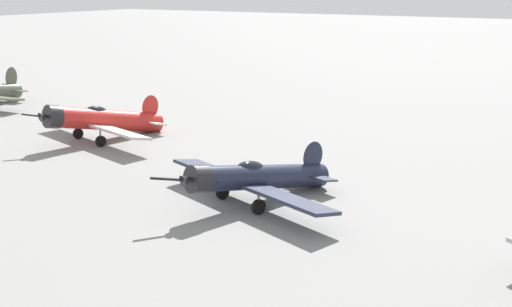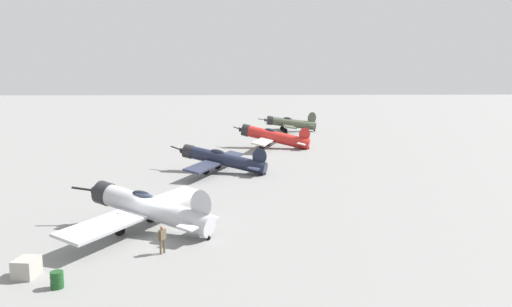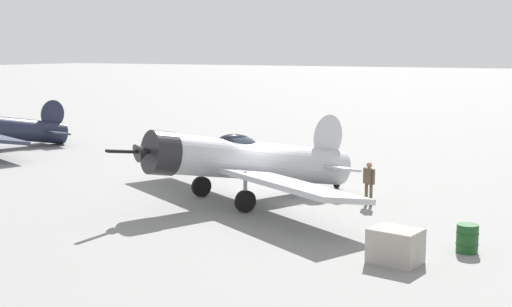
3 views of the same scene
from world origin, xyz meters
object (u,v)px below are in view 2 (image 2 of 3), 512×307
airplane_far_line (273,137)px  equipment_crate (27,268)px  ground_crew_mechanic (162,237)px  airplane_outer_stand (289,123)px  fuel_drum (57,280)px  airplane_foreground (147,208)px  airplane_mid_apron (221,159)px

airplane_far_line → equipment_crate: bearing=87.3°
ground_crew_mechanic → airplane_far_line: bearing=-68.6°
airplane_outer_stand → ground_crew_mechanic: 62.20m
airplane_far_line → fuel_drum: (13.62, 46.04, -1.13)m
fuel_drum → airplane_outer_stand: bearing=-105.3°
airplane_outer_stand → fuel_drum: (17.84, 65.35, -1.08)m
equipment_crate → airplane_foreground: bearing=-122.5°
airplane_far_line → airplane_outer_stand: (-4.22, -19.30, -0.04)m
ground_crew_mechanic → equipment_crate: (6.39, 3.16, -0.51)m
airplane_far_line → ground_crew_mechanic: 42.44m
airplane_foreground → equipment_crate: (4.83, 7.59, -1.06)m
airplane_outer_stand → airplane_mid_apron: bearing=69.7°
equipment_crate → fuel_drum: bearing=143.9°
equipment_crate → ground_crew_mechanic: bearing=-153.7°
airplane_outer_stand → airplane_far_line: bearing=73.8°
airplane_far_line → equipment_crate: 47.25m
airplane_outer_stand → equipment_crate: airplane_outer_stand is taller
airplane_far_line → airplane_outer_stand: 19.76m
airplane_foreground → airplane_mid_apron: 20.28m
airplane_foreground → airplane_mid_apron: size_ratio=1.08×
airplane_foreground → airplane_far_line: size_ratio=1.04×
airplane_outer_stand → fuel_drum: size_ratio=12.91×
airplane_foreground → ground_crew_mechanic: bearing=136.8°
airplane_mid_apron → airplane_foreground: bearing=98.7°
airplane_far_line → airplane_mid_apron: bearing=85.7°
airplane_far_line → airplane_outer_stand: bearing=-85.7°
fuel_drum → ground_crew_mechanic: bearing=-133.5°
ground_crew_mechanic → fuel_drum: bearing=80.5°
airplane_mid_apron → airplane_outer_stand: 38.02m
airplane_far_line → fuel_drum: bearing=90.1°
airplane_foreground → airplane_far_line: airplane_foreground is taller
airplane_mid_apron → ground_crew_mechanic: size_ratio=7.29×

